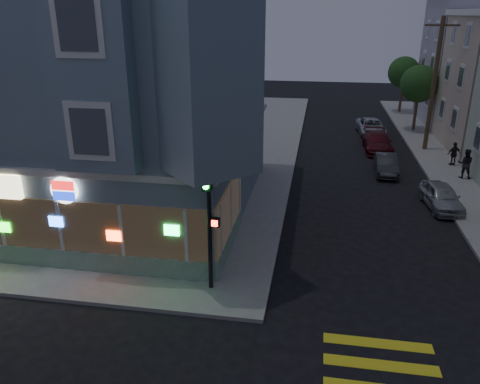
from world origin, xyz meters
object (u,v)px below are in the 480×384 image
(parked_car_d, at_px, (371,127))
(parked_car_b, at_px, (386,165))
(utility_pole, at_px, (434,83))
(street_tree_near, at_px, (419,84))
(parked_car_a, at_px, (441,197))
(traffic_signal, at_px, (209,204))
(pedestrian_a, at_px, (465,164))
(parked_car_c, at_px, (377,142))
(pedestrian_b, at_px, (454,154))
(street_tree_far, at_px, (404,72))

(parked_car_d, bearing_deg, parked_car_b, -94.10)
(utility_pole, relative_size, street_tree_near, 1.70)
(parked_car_a, height_order, traffic_signal, traffic_signal)
(pedestrian_a, distance_m, traffic_signal, 18.79)
(pedestrian_a, relative_size, parked_car_d, 0.40)
(parked_car_a, bearing_deg, parked_car_c, 95.67)
(street_tree_near, distance_m, pedestrian_b, 10.25)
(utility_pole, bearing_deg, parked_car_b, -120.29)
(parked_car_b, bearing_deg, pedestrian_b, 26.73)
(utility_pole, height_order, parked_car_b, utility_pole)
(street_tree_far, bearing_deg, parked_car_d, -110.92)
(parked_car_a, distance_m, parked_car_d, 15.74)
(street_tree_near, height_order, street_tree_far, same)
(utility_pole, xyz_separation_m, street_tree_far, (0.20, 14.00, -0.86))
(utility_pole, height_order, pedestrian_b, utility_pole)
(utility_pole, xyz_separation_m, pedestrian_b, (1.00, -3.76, -3.90))
(pedestrian_a, bearing_deg, pedestrian_b, -79.19)
(utility_pole, xyz_separation_m, parked_car_b, (-3.40, -5.82, -4.21))
(street_tree_far, bearing_deg, street_tree_near, -90.00)
(parked_car_b, distance_m, parked_car_c, 5.20)
(utility_pole, bearing_deg, traffic_signal, -118.31)
(pedestrian_a, bearing_deg, parked_car_b, 4.67)
(street_tree_near, relative_size, parked_car_d, 1.21)
(pedestrian_b, bearing_deg, traffic_signal, 35.25)
(utility_pole, distance_m, pedestrian_a, 7.40)
(pedestrian_a, bearing_deg, parked_car_d, -57.16)
(street_tree_near, distance_m, pedestrian_a, 12.66)
(parked_car_a, relative_size, traffic_signal, 0.76)
(street_tree_far, bearing_deg, parked_car_a, -93.43)
(pedestrian_a, height_order, parked_car_a, pedestrian_a)
(pedestrian_b, height_order, parked_car_c, pedestrian_b)
(street_tree_near, bearing_deg, parked_car_a, -95.04)
(parked_car_b, distance_m, traffic_signal, 16.81)
(parked_car_a, xyz_separation_m, parked_car_c, (-2.10, 10.40, 0.04))
(parked_car_a, distance_m, traffic_signal, 13.89)
(parked_car_a, relative_size, parked_car_c, 0.81)
(parked_car_c, distance_m, traffic_signal, 21.49)
(street_tree_far, distance_m, parked_car_d, 10.62)
(pedestrian_a, bearing_deg, street_tree_far, -76.93)
(utility_pole, height_order, street_tree_far, utility_pole)
(pedestrian_a, distance_m, parked_car_d, 11.74)
(traffic_signal, bearing_deg, parked_car_d, 73.62)
(street_tree_near, xyz_separation_m, parked_car_c, (-3.60, -6.62, -3.28))
(street_tree_near, bearing_deg, utility_pole, -91.91)
(traffic_signal, bearing_deg, utility_pole, 62.27)
(traffic_signal, bearing_deg, pedestrian_a, 50.30)
(parked_car_c, relative_size, traffic_signal, 0.95)
(parked_car_a, bearing_deg, traffic_signal, -141.50)
(pedestrian_b, bearing_deg, parked_car_a, 53.39)
(street_tree_near, bearing_deg, traffic_signal, -112.99)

